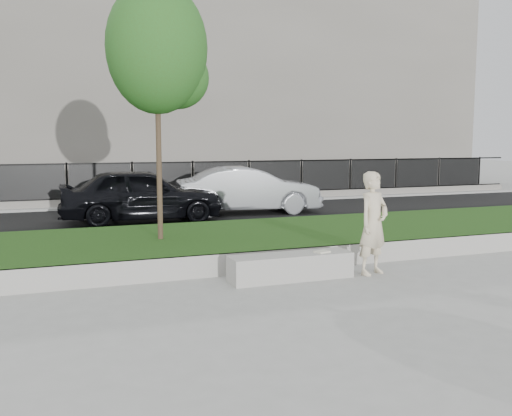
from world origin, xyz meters
name	(u,v)px	position (x,y,z in m)	size (l,w,h in m)	color
ground	(281,287)	(0.00, 0.00, 0.00)	(90.00, 90.00, 0.00)	gray
grass_bank	(226,244)	(0.00, 3.00, 0.20)	(34.00, 4.00, 0.40)	black
grass_kerb	(259,262)	(0.00, 1.04, 0.20)	(34.00, 0.08, 0.40)	gray
street	(171,218)	(0.00, 8.50, 0.02)	(34.00, 7.00, 0.04)	black
far_pavement	(145,202)	(0.00, 13.00, 0.06)	(34.00, 3.00, 0.12)	gray
iron_fence	(150,191)	(0.00, 12.00, 0.54)	(32.00, 0.30, 1.50)	slate
building_facade	(118,85)	(0.00, 20.00, 5.00)	(34.00, 10.00, 10.00)	#67625A
stone_bench	(291,267)	(0.35, 0.40, 0.22)	(2.17, 0.54, 0.44)	gray
man	(373,223)	(1.89, 0.25, 0.92)	(0.67, 0.44, 1.84)	beige
book	(322,252)	(0.91, 0.33, 0.46)	(0.25, 0.18, 0.03)	beige
young_tree	(160,53)	(-1.33, 2.97, 4.08)	(2.07, 1.98, 5.06)	#38281C
car_dark	(142,195)	(-0.93, 8.03, 0.82)	(1.84, 4.58, 1.56)	black
car_silver	(248,190)	(2.58, 8.70, 0.79)	(1.58, 4.52, 1.49)	gray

